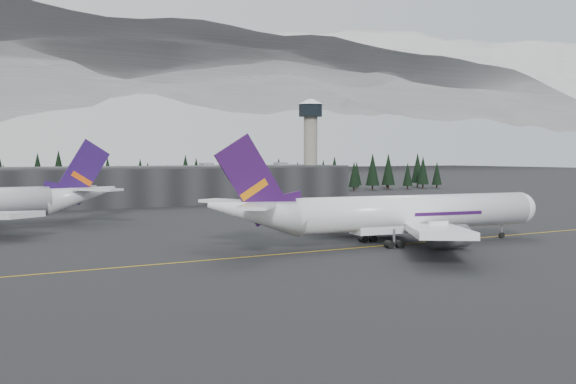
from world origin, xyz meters
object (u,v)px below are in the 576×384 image
terminal (123,186)px  gse_vehicle_a (43,210)px  jet_main (387,214)px  gse_vehicle_b (248,204)px  control_tower (311,137)px

terminal → gse_vehicle_a: size_ratio=30.96×
jet_main → gse_vehicle_b: (24.79, 101.90, -5.00)m
control_tower → gse_vehicle_b: 54.55m
terminal → gse_vehicle_b: size_ratio=40.35×
jet_main → control_tower: bearing=70.9°
terminal → jet_main: (8.69, -126.02, -0.62)m
gse_vehicle_a → gse_vehicle_b: bearing=-17.4°
terminal → gse_vehicle_a: 36.01m
terminal → jet_main: 126.32m
control_tower → gse_vehicle_b: (-41.52, -27.12, -22.73)m
jet_main → gse_vehicle_b: 104.99m
gse_vehicle_b → jet_main: bearing=-38.3°
gse_vehicle_a → gse_vehicle_b: gse_vehicle_a is taller
control_tower → jet_main: bearing=-117.2°
jet_main → gse_vehicle_b: bearing=84.5°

